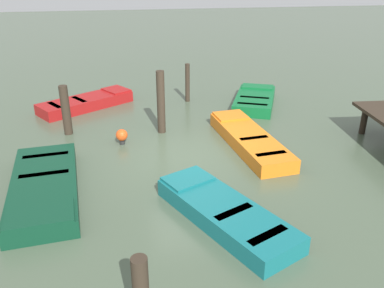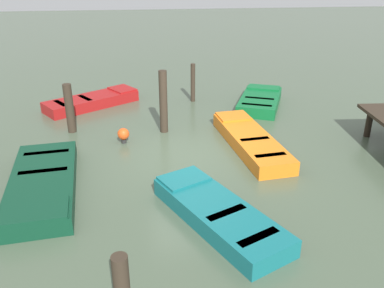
{
  "view_description": "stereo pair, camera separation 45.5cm",
  "coord_description": "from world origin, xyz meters",
  "px_view_note": "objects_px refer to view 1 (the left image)",
  "views": [
    {
      "loc": [
        10.51,
        -1.81,
        5.11
      ],
      "look_at": [
        0.0,
        0.0,
        0.35
      ],
      "focal_mm": 38.22,
      "sensor_mm": 36.0,
      "label": 1
    },
    {
      "loc": [
        10.58,
        -1.36,
        5.11
      ],
      "look_at": [
        0.0,
        0.0,
        0.35
      ],
      "focal_mm": 38.22,
      "sensor_mm": 36.0,
      "label": 2
    }
  ],
  "objects_px": {
    "rowboat_orange": "(249,139)",
    "mooring_piling_far_right": "(161,102)",
    "rowboat_dark_green": "(44,187)",
    "mooring_piling_center": "(66,110)",
    "rowboat_green": "(255,100)",
    "rowboat_red": "(87,102)",
    "mooring_piling_mid_right": "(187,83)",
    "rowboat_teal": "(224,212)",
    "marker_buoy": "(122,135)"
  },
  "relations": [
    {
      "from": "rowboat_red",
      "to": "marker_buoy",
      "type": "xyz_separation_m",
      "value": [
        3.71,
        1.28,
        0.07
      ]
    },
    {
      "from": "rowboat_green",
      "to": "rowboat_red",
      "type": "relative_size",
      "value": 0.91
    },
    {
      "from": "rowboat_teal",
      "to": "rowboat_green",
      "type": "bearing_deg",
      "value": -48.27
    },
    {
      "from": "rowboat_green",
      "to": "mooring_piling_far_right",
      "type": "distance_m",
      "value": 4.47
    },
    {
      "from": "marker_buoy",
      "to": "rowboat_red",
      "type": "bearing_deg",
      "value": -161.01
    },
    {
      "from": "mooring_piling_mid_right",
      "to": "rowboat_green",
      "type": "bearing_deg",
      "value": 69.22
    },
    {
      "from": "rowboat_orange",
      "to": "rowboat_red",
      "type": "bearing_deg",
      "value": 41.95
    },
    {
      "from": "rowboat_orange",
      "to": "mooring_piling_far_right",
      "type": "bearing_deg",
      "value": 51.84
    },
    {
      "from": "rowboat_orange",
      "to": "mooring_piling_far_right",
      "type": "relative_size",
      "value": 2.04
    },
    {
      "from": "rowboat_dark_green",
      "to": "mooring_piling_far_right",
      "type": "relative_size",
      "value": 2.04
    },
    {
      "from": "rowboat_teal",
      "to": "rowboat_red",
      "type": "bearing_deg",
      "value": -3.48
    },
    {
      "from": "rowboat_orange",
      "to": "rowboat_teal",
      "type": "relative_size",
      "value": 1.12
    },
    {
      "from": "mooring_piling_mid_right",
      "to": "mooring_piling_center",
      "type": "relative_size",
      "value": 0.94
    },
    {
      "from": "rowboat_dark_green",
      "to": "mooring_piling_mid_right",
      "type": "relative_size",
      "value": 2.75
    },
    {
      "from": "rowboat_teal",
      "to": "marker_buoy",
      "type": "height_order",
      "value": "marker_buoy"
    },
    {
      "from": "rowboat_red",
      "to": "mooring_piling_mid_right",
      "type": "xyz_separation_m",
      "value": [
        -0.12,
        3.93,
        0.54
      ]
    },
    {
      "from": "rowboat_green",
      "to": "rowboat_dark_green",
      "type": "xyz_separation_m",
      "value": [
        5.61,
        -7.01,
        -0.0
      ]
    },
    {
      "from": "rowboat_dark_green",
      "to": "rowboat_red",
      "type": "bearing_deg",
      "value": 168.48
    },
    {
      "from": "rowboat_red",
      "to": "mooring_piling_mid_right",
      "type": "distance_m",
      "value": 3.97
    },
    {
      "from": "rowboat_orange",
      "to": "rowboat_teal",
      "type": "bearing_deg",
      "value": 149.05
    },
    {
      "from": "rowboat_dark_green",
      "to": "rowboat_orange",
      "type": "bearing_deg",
      "value": 102.73
    },
    {
      "from": "rowboat_green",
      "to": "mooring_piling_center",
      "type": "relative_size",
      "value": 2.03
    },
    {
      "from": "mooring_piling_mid_right",
      "to": "rowboat_red",
      "type": "bearing_deg",
      "value": -88.21
    },
    {
      "from": "rowboat_orange",
      "to": "mooring_piling_mid_right",
      "type": "distance_m",
      "value": 4.77
    },
    {
      "from": "rowboat_orange",
      "to": "mooring_piling_far_right",
      "type": "xyz_separation_m",
      "value": [
        -1.53,
        -2.49,
        0.8
      ]
    },
    {
      "from": "mooring_piling_far_right",
      "to": "mooring_piling_mid_right",
      "type": "bearing_deg",
      "value": 156.2
    },
    {
      "from": "rowboat_red",
      "to": "mooring_piling_mid_right",
      "type": "bearing_deg",
      "value": -31.89
    },
    {
      "from": "rowboat_green",
      "to": "mooring_piling_mid_right",
      "type": "relative_size",
      "value": 2.16
    },
    {
      "from": "rowboat_red",
      "to": "marker_buoy",
      "type": "distance_m",
      "value": 3.93
    },
    {
      "from": "rowboat_red",
      "to": "mooring_piling_far_right",
      "type": "height_order",
      "value": "mooring_piling_far_right"
    },
    {
      "from": "rowboat_dark_green",
      "to": "mooring_piling_center",
      "type": "height_order",
      "value": "mooring_piling_center"
    },
    {
      "from": "rowboat_green",
      "to": "rowboat_orange",
      "type": "distance_m",
      "value": 3.9
    },
    {
      "from": "mooring_piling_mid_right",
      "to": "marker_buoy",
      "type": "bearing_deg",
      "value": -34.65
    },
    {
      "from": "rowboat_teal",
      "to": "mooring_piling_far_right",
      "type": "xyz_separation_m",
      "value": [
        -5.25,
        -0.8,
        0.8
      ]
    },
    {
      "from": "mooring_piling_center",
      "to": "rowboat_dark_green",
      "type": "bearing_deg",
      "value": -2.41
    },
    {
      "from": "marker_buoy",
      "to": "rowboat_teal",
      "type": "bearing_deg",
      "value": 25.06
    },
    {
      "from": "mooring_piling_mid_right",
      "to": "marker_buoy",
      "type": "distance_m",
      "value": 4.69
    },
    {
      "from": "rowboat_teal",
      "to": "marker_buoy",
      "type": "distance_m",
      "value": 4.96
    },
    {
      "from": "rowboat_green",
      "to": "marker_buoy",
      "type": "bearing_deg",
      "value": 142.35
    },
    {
      "from": "rowboat_dark_green",
      "to": "mooring_piling_center",
      "type": "xyz_separation_m",
      "value": [
        -3.85,
        0.16,
        0.59
      ]
    },
    {
      "from": "mooring_piling_center",
      "to": "mooring_piling_far_right",
      "type": "bearing_deg",
      "value": 82.94
    },
    {
      "from": "rowboat_dark_green",
      "to": "mooring_piling_mid_right",
      "type": "distance_m",
      "value": 7.98
    },
    {
      "from": "rowboat_red",
      "to": "rowboat_orange",
      "type": "bearing_deg",
      "value": -75.18
    },
    {
      "from": "rowboat_green",
      "to": "mooring_piling_far_right",
      "type": "xyz_separation_m",
      "value": [
        2.12,
        -3.85,
        0.8
      ]
    },
    {
      "from": "mooring_piling_far_right",
      "to": "marker_buoy",
      "type": "height_order",
      "value": "mooring_piling_far_right"
    },
    {
      "from": "rowboat_green",
      "to": "rowboat_red",
      "type": "bearing_deg",
      "value": 105.71
    },
    {
      "from": "rowboat_red",
      "to": "rowboat_teal",
      "type": "height_order",
      "value": "same"
    },
    {
      "from": "rowboat_green",
      "to": "rowboat_teal",
      "type": "distance_m",
      "value": 7.98
    },
    {
      "from": "rowboat_orange",
      "to": "rowboat_dark_green",
      "type": "bearing_deg",
      "value": 102.46
    },
    {
      "from": "rowboat_dark_green",
      "to": "marker_buoy",
      "type": "relative_size",
      "value": 8.66
    }
  ]
}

